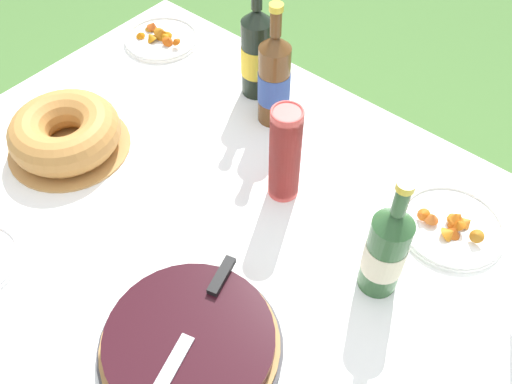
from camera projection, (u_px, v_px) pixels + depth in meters
The scene contains 12 objects.
ground_plane at pixel (230, 361), 1.79m from camera, with size 16.00×16.00×0.00m, color #4C7A38.
garden_table at pixel (221, 251), 1.32m from camera, with size 1.59×1.20×0.66m.
tablecloth at pixel (220, 240), 1.29m from camera, with size 1.60×1.21×0.10m.
berry_tart at pixel (190, 344), 1.08m from camera, with size 0.36×0.36×0.06m.
serving_knife at pixel (196, 322), 1.07m from camera, with size 0.13×0.37×0.01m.
bundt_cake at pixel (65, 133), 1.42m from camera, with size 0.31×0.31×0.11m.
cup_stack at pixel (285, 154), 1.27m from camera, with size 0.07×0.07×0.25m.
cider_bottle_green at pixel (386, 250), 1.11m from camera, with size 0.08×0.08×0.32m.
cider_bottle_amber at pixel (274, 80), 1.43m from camera, with size 0.08×0.08×0.34m.
juice_bottle_red at pixel (257, 53), 1.51m from camera, with size 0.08×0.08×0.34m.
snack_plate_right at pixel (161, 38), 1.75m from camera, with size 0.23×0.23×0.06m.
snack_plate_far at pixel (452, 226), 1.28m from camera, with size 0.24×0.24×0.06m.
Camera 1 is at (0.55, -0.52, 1.71)m, focal length 40.00 mm.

